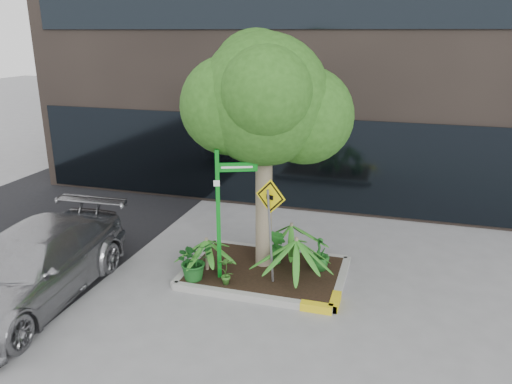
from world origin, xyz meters
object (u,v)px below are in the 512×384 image
(cattle_sign, at_px, (270,215))
(tree, at_px, (264,100))
(parked_car, at_px, (30,267))
(street_sign_post, at_px, (221,202))

(cattle_sign, bearing_deg, tree, 133.33)
(parked_car, relative_size, street_sign_post, 1.70)
(parked_car, bearing_deg, cattle_sign, 18.06)
(tree, distance_m, cattle_sign, 2.26)
(tree, xyz_separation_m, street_sign_post, (-0.66, -0.79, -1.92))
(tree, xyz_separation_m, parked_car, (-3.89, -2.52, -2.97))
(parked_car, distance_m, street_sign_post, 3.81)
(tree, height_order, street_sign_post, tree)
(tree, relative_size, street_sign_post, 1.78)
(street_sign_post, bearing_deg, tree, 28.49)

